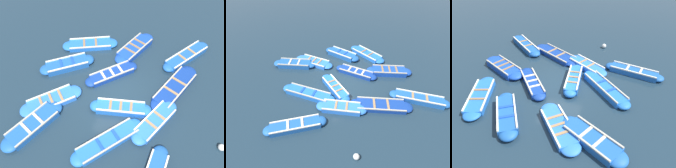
% 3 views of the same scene
% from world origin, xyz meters
% --- Properties ---
extents(ground_plane, '(120.00, 120.00, 0.00)m').
position_xyz_m(ground_plane, '(0.00, 0.00, 0.00)').
color(ground_plane, '#1C303F').
extents(boat_alongside, '(2.51, 3.26, 0.46)m').
position_xyz_m(boat_alongside, '(1.45, 3.43, 0.20)').
color(boat_alongside, '#1E59AD').
rests_on(boat_alongside, ground).
extents(boat_near_quay, '(1.12, 3.31, 0.45)m').
position_xyz_m(boat_near_quay, '(-0.79, -0.39, 0.20)').
color(boat_near_quay, blue).
rests_on(boat_near_quay, ground).
extents(boat_inner_gap, '(2.06, 3.73, 0.36)m').
position_xyz_m(boat_inner_gap, '(3.55, 2.63, 0.15)').
color(boat_inner_gap, blue).
rests_on(boat_inner_gap, ground).
extents(boat_tucked, '(3.31, 3.24, 0.39)m').
position_xyz_m(boat_tucked, '(-2.71, -0.19, 0.17)').
color(boat_tucked, blue).
rests_on(boat_tucked, ground).
extents(boat_end_of_row, '(3.17, 2.32, 0.39)m').
position_xyz_m(boat_end_of_row, '(-1.14, -2.23, 0.17)').
color(boat_end_of_row, blue).
rests_on(boat_end_of_row, ground).
extents(boat_broadside, '(4.01, 2.71, 0.36)m').
position_xyz_m(boat_broadside, '(1.26, -3.05, 0.15)').
color(boat_broadside, navy).
rests_on(boat_broadside, ground).
extents(boat_bow_out, '(2.94, 3.17, 0.35)m').
position_xyz_m(boat_bow_out, '(-1.19, 3.34, 0.15)').
color(boat_bow_out, blue).
rests_on(boat_bow_out, ground).
extents(boat_outer_right, '(3.44, 3.00, 0.44)m').
position_xyz_m(boat_outer_right, '(3.90, -3.59, 0.19)').
color(boat_outer_right, '#1E59AD').
rests_on(boat_outer_right, ground).
extents(boat_stern_in, '(3.51, 2.42, 0.43)m').
position_xyz_m(boat_stern_in, '(-2.78, 3.63, 0.19)').
color(boat_stern_in, '#1E59AD').
rests_on(boat_stern_in, ground).
extents(boat_drifting, '(2.73, 3.02, 0.38)m').
position_xyz_m(boat_drifting, '(1.40, 0.63, 0.16)').
color(boat_drifting, navy).
rests_on(boat_drifting, ground).
extents(boat_far_corner, '(3.55, 2.43, 0.45)m').
position_xyz_m(boat_far_corner, '(3.85, -0.31, 0.19)').
color(boat_far_corner, '#1947B7').
rests_on(boat_far_corner, ground).
extents(boat_centre, '(3.68, 1.36, 0.40)m').
position_xyz_m(boat_centre, '(-4.11, -2.41, 0.17)').
color(boat_centre, '#1E59AD').
rests_on(boat_centre, ground).
extents(buoy_orange_near, '(0.33, 0.33, 0.33)m').
position_xyz_m(buoy_orange_near, '(-1.74, -5.42, 0.16)').
color(buoy_orange_near, silver).
rests_on(buoy_orange_near, ground).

